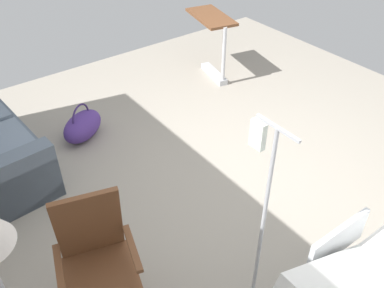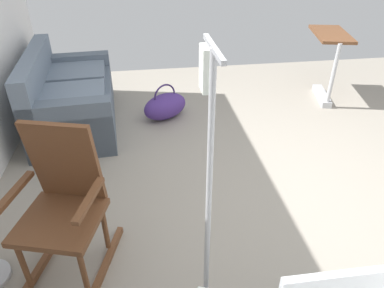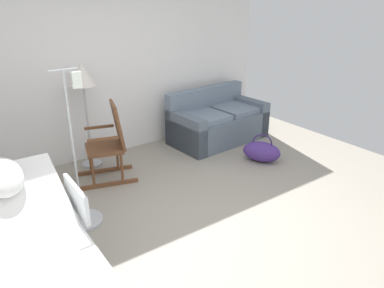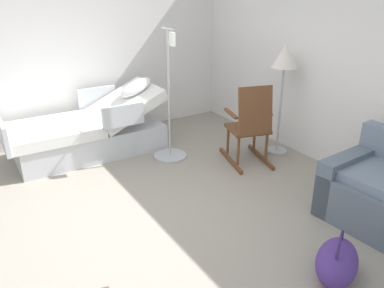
{
  "view_description": "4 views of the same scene",
  "coord_description": "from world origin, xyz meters",
  "px_view_note": "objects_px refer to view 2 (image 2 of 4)",
  "views": [
    {
      "loc": [
        -2.27,
        2.18,
        2.82
      ],
      "look_at": [
        -0.17,
        0.6,
        0.81
      ],
      "focal_mm": 38.69,
      "sensor_mm": 36.0,
      "label": 1
    },
    {
      "loc": [
        -2.27,
        1.1,
        2.0
      ],
      "look_at": [
        -0.11,
        0.79,
        0.63
      ],
      "focal_mm": 32.96,
      "sensor_mm": 36.0,
      "label": 2
    },
    {
      "loc": [
        -2.26,
        -2.64,
        2.37
      ],
      "look_at": [
        0.01,
        0.53,
        0.75
      ],
      "focal_mm": 34.8,
      "sensor_mm": 36.0,
      "label": 3
    },
    {
      "loc": [
        3.06,
        -1.45,
        2.24
      ],
      "look_at": [
        -0.12,
        0.54,
        0.66
      ],
      "focal_mm": 36.98,
      "sensor_mm": 36.0,
      "label": 4
    }
  ],
  "objects_px": {
    "couch": "(71,99)",
    "overbed_table": "(328,58)",
    "rocking_chair": "(64,206)",
    "duffel_bag": "(165,106)"
  },
  "relations": [
    {
      "from": "couch",
      "to": "overbed_table",
      "type": "bearing_deg",
      "value": -84.92
    },
    {
      "from": "couch",
      "to": "duffel_bag",
      "type": "height_order",
      "value": "couch"
    },
    {
      "from": "rocking_chair",
      "to": "duffel_bag",
      "type": "xyz_separation_m",
      "value": [
        2.04,
        -0.79,
        -0.35
      ]
    },
    {
      "from": "overbed_table",
      "to": "couch",
      "type": "bearing_deg",
      "value": 95.08
    },
    {
      "from": "rocking_chair",
      "to": "duffel_bag",
      "type": "relative_size",
      "value": 1.63
    },
    {
      "from": "couch",
      "to": "duffel_bag",
      "type": "relative_size",
      "value": 2.57
    },
    {
      "from": "couch",
      "to": "rocking_chair",
      "type": "xyz_separation_m",
      "value": [
        -2.05,
        -0.27,
        0.2
      ]
    },
    {
      "from": "rocking_chair",
      "to": "duffel_bag",
      "type": "bearing_deg",
      "value": -21.04
    },
    {
      "from": "couch",
      "to": "overbed_table",
      "type": "distance_m",
      "value": 3.21
    },
    {
      "from": "duffel_bag",
      "to": "couch",
      "type": "bearing_deg",
      "value": 89.44
    }
  ]
}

